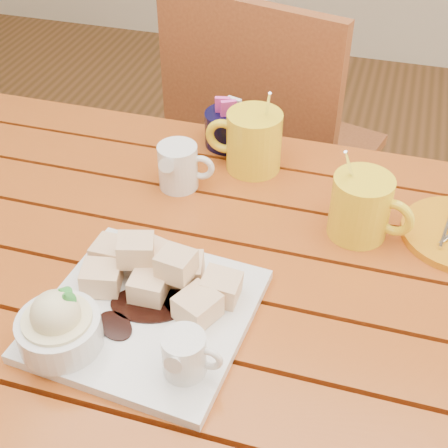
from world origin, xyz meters
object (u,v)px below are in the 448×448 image
(dessert_plate, at_px, (128,309))
(table, at_px, (193,307))
(coffee_mug_left, at_px, (252,140))
(chair_far, at_px, (267,148))
(coffee_mug_right, at_px, (362,206))

(dessert_plate, bearing_deg, table, 75.78)
(coffee_mug_left, bearing_deg, chair_far, 99.30)
(coffee_mug_left, height_order, chair_far, chair_far)
(table, bearing_deg, coffee_mug_left, 84.46)
(table, distance_m, coffee_mug_right, 0.32)
(dessert_plate, bearing_deg, coffee_mug_right, 45.87)
(table, height_order, chair_far, chair_far)
(dessert_plate, height_order, coffee_mug_left, coffee_mug_left)
(coffee_mug_right, relative_size, chair_far, 0.17)
(dessert_plate, bearing_deg, coffee_mug_left, 81.34)
(coffee_mug_left, distance_m, chair_far, 0.49)
(table, xyz_separation_m, coffee_mug_left, (0.03, 0.27, 0.17))
(coffee_mug_left, bearing_deg, coffee_mug_right, -31.19)
(table, height_order, coffee_mug_right, coffee_mug_right)
(coffee_mug_right, bearing_deg, coffee_mug_left, 162.01)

